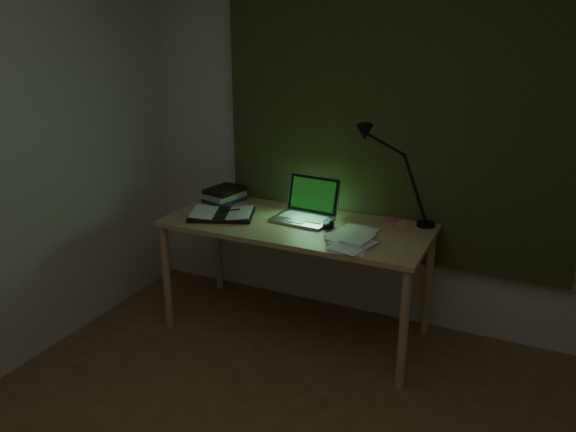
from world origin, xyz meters
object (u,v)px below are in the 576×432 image
desk (296,278)px  desk_lamp (430,179)px  open_textbook (222,214)px  loose_papers (351,238)px  laptop (302,201)px  book_stack (223,194)px

desk → desk_lamp: size_ratio=2.75×
open_textbook → loose_papers: 0.87m
desk → open_textbook: bearing=-170.1°
open_textbook → loose_papers: size_ratio=1.22×
desk → laptop: bearing=76.3°
desk_lamp → desk: bearing=-148.0°
desk_lamp → loose_papers: bearing=-119.8°
laptop → desk_lamp: (0.71, 0.23, 0.17)m
open_textbook → desk: bearing=-11.7°
open_textbook → loose_papers: bearing=-23.5°
desk → loose_papers: loose_papers is taller
open_textbook → laptop: bearing=-5.8°
book_stack → desk_lamp: size_ratio=0.43×
laptop → desk_lamp: desk_lamp is taller
book_stack → desk_lamp: 1.38m
loose_papers → desk_lamp: desk_lamp is taller
desk → laptop: size_ratio=4.09×
laptop → loose_papers: 0.43m
laptop → open_textbook: laptop is taller
open_textbook → book_stack: bearing=98.0°
desk → open_textbook: (-0.48, -0.08, 0.38)m
laptop → loose_papers: laptop is taller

